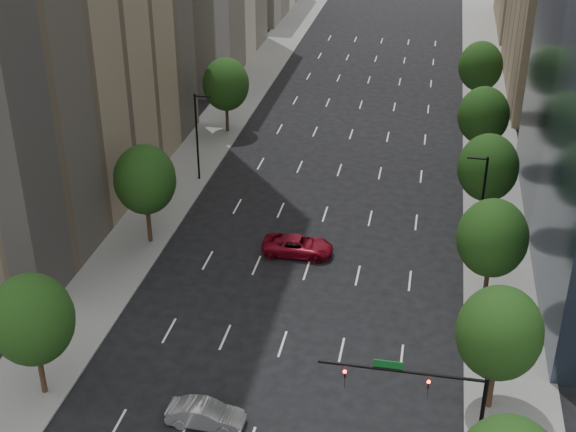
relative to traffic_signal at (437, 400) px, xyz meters
The scene contains 15 objects.
sidewalk_left 40.05m from the traffic_signal, 130.94° to the left, with size 6.00×200.00×0.15m, color slate.
sidewalk_right 30.84m from the traffic_signal, 80.59° to the left, with size 6.00×200.00×0.15m, color slate.
tree_right_1 6.96m from the traffic_signal, 59.96° to the left, with size 5.20×5.20×8.75m.
tree_right_2 18.34m from the traffic_signal, 79.09° to the left, with size 5.20×5.20×8.61m.
tree_right_3 30.21m from the traffic_signal, 83.40° to the left, with size 5.20×5.20×8.89m.
tree_right_4 44.14m from the traffic_signal, 85.49° to the left, with size 5.20×5.20×8.46m.
tree_right_5 60.11m from the traffic_signal, 86.69° to the left, with size 5.20×5.20×8.75m.
tree_left_0 24.62m from the traffic_signal, behind, with size 5.20×5.20×8.75m.
tree_left_1 32.96m from the traffic_signal, 138.11° to the left, with size 5.20×5.20×8.97m.
tree_left_2 53.91m from the traffic_signal, 117.07° to the left, with size 5.20×5.20×8.68m.
streetlight_rn 25.17m from the traffic_signal, 83.37° to the left, with size 1.70×0.20×9.00m.
streetlight_ln 42.42m from the traffic_signal, 124.40° to the left, with size 1.70×0.20×9.00m.
traffic_signal is the anchor object (origin of this frame).
car_silver 14.27m from the traffic_signal, behind, with size 1.66×4.76×1.57m, color gray.
car_red_far 25.65m from the traffic_signal, 117.55° to the left, with size 2.73×5.92×1.65m, color maroon.
Camera 1 is at (8.97, -4.34, 34.03)m, focal length 49.67 mm.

